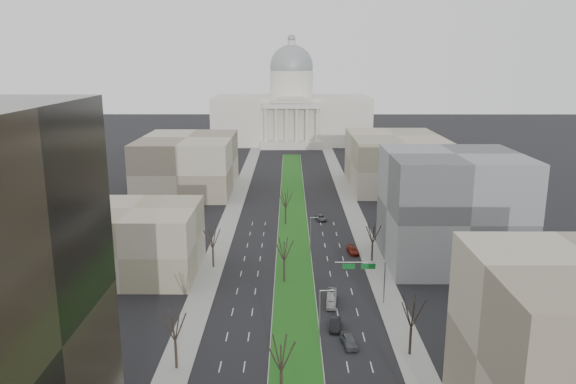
{
  "coord_description": "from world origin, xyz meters",
  "views": [
    {
      "loc": [
        -0.93,
        -24.56,
        43.67
      ],
      "look_at": [
        -1.33,
        113.01,
        10.59
      ],
      "focal_mm": 35.0,
      "sensor_mm": 36.0,
      "label": 1
    }
  ],
  "objects_px": {
    "car_red": "(353,250)",
    "car_grey_far": "(321,218)",
    "car_black": "(335,324)",
    "car_grey_near": "(349,341)",
    "box_van": "(332,299)"
  },
  "relations": [
    {
      "from": "car_black",
      "to": "car_grey_far",
      "type": "distance_m",
      "value": 63.59
    },
    {
      "from": "car_red",
      "to": "car_black",
      "type": "bearing_deg",
      "value": -108.62
    },
    {
      "from": "car_red",
      "to": "car_grey_far",
      "type": "bearing_deg",
      "value": 94.02
    },
    {
      "from": "car_grey_near",
      "to": "car_grey_far",
      "type": "relative_size",
      "value": 0.97
    },
    {
      "from": "car_grey_near",
      "to": "car_grey_far",
      "type": "xyz_separation_m",
      "value": [
        -0.57,
        69.2,
        -0.14
      ]
    },
    {
      "from": "car_grey_near",
      "to": "car_grey_far",
      "type": "height_order",
      "value": "car_grey_near"
    },
    {
      "from": "car_red",
      "to": "car_grey_far",
      "type": "height_order",
      "value": "car_red"
    },
    {
      "from": "car_grey_far",
      "to": "box_van",
      "type": "relative_size",
      "value": 0.73
    },
    {
      "from": "car_grey_near",
      "to": "car_red",
      "type": "height_order",
      "value": "car_grey_near"
    },
    {
      "from": "car_grey_far",
      "to": "box_van",
      "type": "height_order",
      "value": "box_van"
    },
    {
      "from": "car_grey_near",
      "to": "car_red",
      "type": "relative_size",
      "value": 0.97
    },
    {
      "from": "car_grey_near",
      "to": "car_black",
      "type": "bearing_deg",
      "value": 98.99
    },
    {
      "from": "car_red",
      "to": "car_grey_far",
      "type": "distance_m",
      "value": 27.6
    },
    {
      "from": "car_black",
      "to": "car_red",
      "type": "distance_m",
      "value": 37.22
    },
    {
      "from": "box_van",
      "to": "car_grey_near",
      "type": "bearing_deg",
      "value": -78.07
    }
  ]
}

